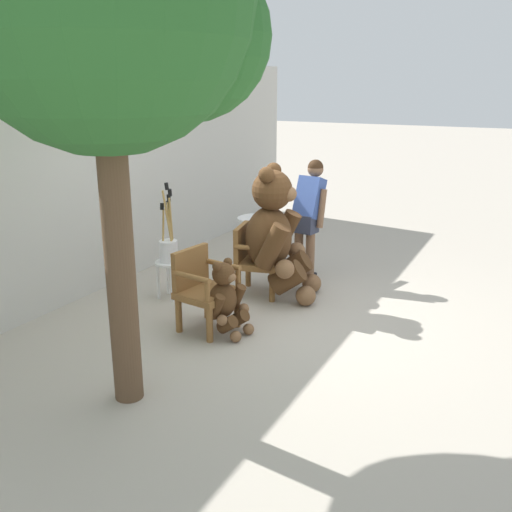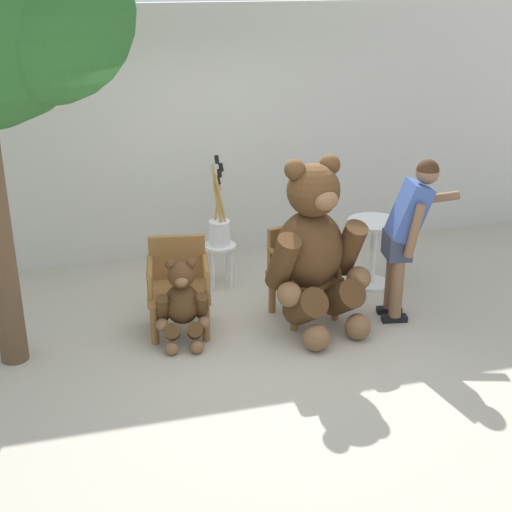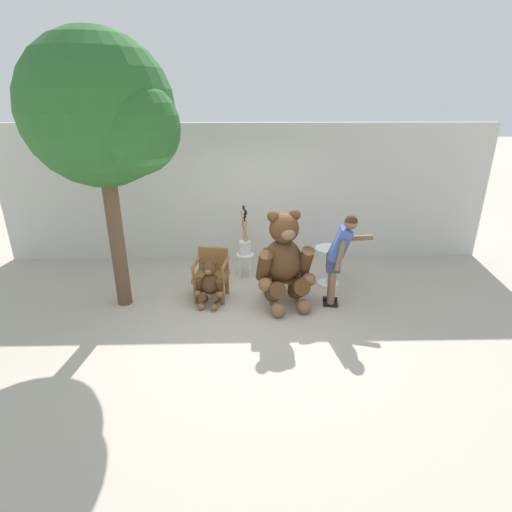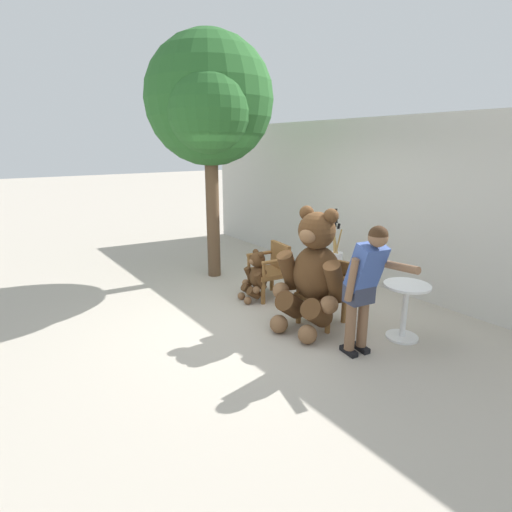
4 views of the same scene
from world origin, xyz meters
name	(u,v)px [view 4 (image 4 of 4)]	position (x,y,z in m)	size (l,w,h in m)	color
ground_plane	(268,316)	(0.00, 0.00, 0.00)	(60.00, 60.00, 0.00)	#B2A899
back_wall	(382,204)	(0.00, 2.40, 1.40)	(10.00, 0.16, 2.80)	beige
wooden_chair_left	(271,269)	(-0.59, 0.52, 0.46)	(0.63, 0.59, 0.86)	brown
wooden_chair_right	(325,290)	(0.59, 0.52, 0.46)	(0.66, 0.63, 0.86)	brown
teddy_bear_large	(313,271)	(0.62, 0.25, 0.79)	(1.00, 1.00, 1.61)	#4C3019
teddy_bear_small	(256,276)	(-0.61, 0.23, 0.39)	(0.49, 0.48, 0.80)	#4C3019
person_visitor	(365,280)	(1.50, 0.19, 0.92)	(0.79, 0.48, 1.56)	black
white_stool	(335,274)	(-0.02, 1.36, 0.36)	(0.34, 0.34, 0.46)	white
brush_bucket	(335,256)	(-0.02, 1.36, 0.66)	(0.22, 0.22, 0.96)	white
round_side_table	(405,305)	(1.53, 0.96, 0.45)	(0.56, 0.56, 0.72)	white
patio_tree	(209,103)	(-1.97, 0.27, 3.02)	(2.27, 2.16, 4.16)	brown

